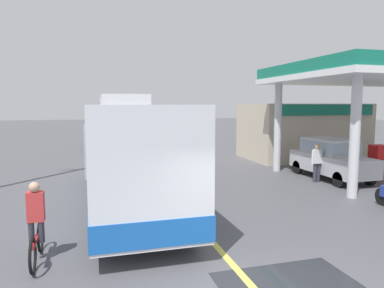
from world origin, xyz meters
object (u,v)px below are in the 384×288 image
cyclist_on_shoulder (36,225)px  car_trailing_behind_bus (102,135)px  car_at_pump (331,156)px  coach_bus_main (127,152)px  pedestrian_near_pump (317,161)px  minibus_opposing_lane (153,126)px

cyclist_on_shoulder → car_trailing_behind_bus: bearing=84.6°
car_at_pump → cyclist_on_shoulder: (-11.52, -5.59, -0.23)m
coach_bus_main → car_at_pump: size_ratio=2.63×
cyclist_on_shoulder → pedestrian_near_pump: bearing=26.0°
car_at_pump → pedestrian_near_pump: (-1.03, -0.47, -0.08)m
car_at_pump → car_trailing_behind_bus: size_ratio=1.00×
cyclist_on_shoulder → car_at_pump: bearing=25.9°
coach_bus_main → car_trailing_behind_bus: size_ratio=2.63×
car_trailing_behind_bus → car_at_pump: bearing=-56.4°
car_trailing_behind_bus → coach_bus_main: bearing=-88.4°
minibus_opposing_lane → pedestrian_near_pump: bearing=-77.2°
car_at_pump → cyclist_on_shoulder: car_at_pump is taller
coach_bus_main → car_trailing_behind_bus: bearing=91.6°
pedestrian_near_pump → car_trailing_behind_bus: (-8.59, 14.94, 0.08)m
coach_bus_main → car_at_pump: 9.31m
coach_bus_main → car_trailing_behind_bus: coach_bus_main is taller
pedestrian_near_pump → car_trailing_behind_bus: 17.23m
minibus_opposing_lane → pedestrian_near_pump: 18.42m
coach_bus_main → minibus_opposing_lane: 19.21m
minibus_opposing_lane → cyclist_on_shoulder: size_ratio=3.37×
car_at_pump → pedestrian_near_pump: size_ratio=2.53×
car_at_pump → car_trailing_behind_bus: (-9.62, 14.47, 0.00)m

